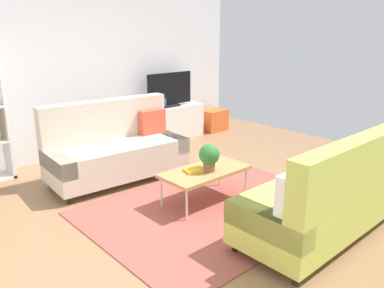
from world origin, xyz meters
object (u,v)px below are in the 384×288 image
Objects in this scene: tv at (170,90)px; vase_1 at (151,104)px; storage_trunk at (213,120)px; potted_plant at (209,156)px; table_book_0 at (195,170)px; couch_beige at (116,149)px; coffee_table at (205,172)px; couch_green at (324,198)px; vase_0 at (143,105)px; bottle_0 at (161,103)px; bottle_1 at (165,103)px; tv_console at (170,123)px.

tv is 5.62× the size of vase_1.
potted_plant reaches higher than storage_trunk.
vase_1 is at bearing 64.24° from table_book_0.
coffee_table is at bearing 108.94° from couch_beige.
coffee_table is (-0.29, 1.42, -0.05)m from couch_green.
couch_green is at bearing -78.48° from potted_plant.
potted_plant reaches higher than table_book_0.
vase_1 is (1.48, 1.17, 0.29)m from couch_beige.
tv reaches higher than table_book_0.
couch_beige is 1.76m from vase_0.
table_book_0 is (-0.13, 0.05, 0.04)m from coffee_table.
coffee_table is (0.38, -1.42, -0.05)m from couch_beige.
bottle_0 reaches higher than coffee_table.
bottle_1 is (1.47, 2.45, 0.29)m from table_book_0.
couch_beige is 2.92m from couch_green.
tv_console is 0.63m from tv.
bottle_0 is 0.09m from bottle_1.
bottle_1 is (0.24, -0.09, 0.00)m from vase_1.
coffee_table is 0.79× the size of tv_console.
tv_console reaches higher than coffee_table.
vase_1 is 0.17m from bottle_0.
tv_console is 1.11m from storage_trunk.
couch_green is 1.36× the size of tv_console.
vase_1 reaches higher than coffee_table.
couch_beige is 1.98m from bottle_0.
storage_trunk is at bearing -5.76° from vase_1.
bottle_0 is (0.15, -0.09, 0.01)m from vase_1.
tv is 5.61× the size of bottle_1.
couch_beige and couch_green have the same top height.
tv reaches higher than couch_green.
storage_trunk is at bearing -2.76° from bottle_1.
couch_green is 3.66× the size of storage_trunk.
tv is 0.27m from bottle_1.
couch_green reaches higher than vase_0.
tv is (0.00, -0.02, 0.63)m from tv_console.
coffee_table is 2.12× the size of storage_trunk.
storage_trunk is at bearing 41.40° from table_book_0.
couch_beige is 9.63× the size of bottle_0.
vase_0 is 1.10× the size of bottle_1.
coffee_table is 6.19× the size of vase_1.
vase_1 is 1.00× the size of bottle_1.
tv is at bearing 60.24° from potted_plant.
table_book_0 is at bearing -112.11° from vase_0.
couch_beige is at bearing -149.06° from tv_console.
storage_trunk is 2.92× the size of bottle_1.
tv_console is at bearing 9.60° from bottle_0.
tv is at bearing 7.85° from bottle_1.
bottle_0 reaches higher than tv_console.
table_book_0 is (-1.61, -2.49, 0.12)m from tv_console.
tv_console is at bearing 60.43° from potted_plant.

